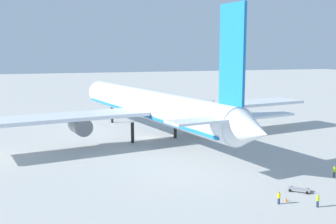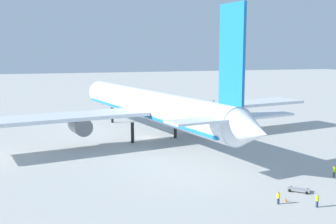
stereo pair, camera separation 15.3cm
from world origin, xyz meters
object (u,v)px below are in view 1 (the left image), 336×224
at_px(traffic_cone_1, 286,199).
at_px(service_truck_3, 225,99).
at_px(ground_worker_1, 334,171).
at_px(ground_worker_0, 192,105).
at_px(service_truck_4, 173,102).
at_px(ground_worker_5, 220,103).
at_px(ground_worker_3, 318,200).
at_px(service_truck_1, 210,104).
at_px(ground_worker_4, 279,198).
at_px(airliner, 150,106).
at_px(baggage_cart_0, 299,190).

bearing_deg(traffic_cone_1, service_truck_3, -22.79).
bearing_deg(ground_worker_1, ground_worker_0, -6.92).
relative_size(service_truck_3, service_truck_4, 1.24).
relative_size(service_truck_3, ground_worker_5, 4.40).
bearing_deg(ground_worker_3, service_truck_4, -9.39).
distance_m(service_truck_1, ground_worker_4, 90.82).
bearing_deg(ground_worker_3, ground_worker_4, 57.78).
height_order(service_truck_4, ground_worker_3, service_truck_4).
xyz_separation_m(service_truck_4, ground_worker_1, (-87.89, 5.37, -0.54)).
distance_m(service_truck_1, ground_worker_3, 91.96).
bearing_deg(service_truck_3, ground_worker_3, 159.07).
bearing_deg(ground_worker_0, service_truck_3, -61.29).
bearing_deg(airliner, service_truck_1, -38.99).
relative_size(service_truck_4, ground_worker_3, 3.38).
xyz_separation_m(service_truck_3, ground_worker_4, (-97.06, 42.02, -0.69)).
xyz_separation_m(service_truck_3, baggage_cart_0, (-93.97, 36.59, -1.24)).
distance_m(airliner, ground_worker_4, 43.98).
bearing_deg(ground_worker_1, service_truck_3, -16.88).
height_order(airliner, baggage_cart_0, airliner).
height_order(ground_worker_0, ground_worker_1, ground_worker_1).
bearing_deg(ground_worker_3, ground_worker_5, -19.33).
xyz_separation_m(ground_worker_3, traffic_cone_1, (2.97, 2.50, -0.58)).
bearing_deg(service_truck_4, ground_worker_1, 176.50).
xyz_separation_m(service_truck_3, ground_worker_3, (-99.55, 38.08, -0.65)).
distance_m(airliner, ground_worker_3, 46.93).
bearing_deg(ground_worker_1, ground_worker_3, 131.11).
bearing_deg(service_truck_4, service_truck_3, -84.03).
bearing_deg(ground_worker_4, airliner, 5.23).
xyz_separation_m(baggage_cart_0, ground_worker_5, (86.83, -30.92, 0.54)).
distance_m(service_truck_4, ground_worker_4, 96.85).
xyz_separation_m(service_truck_4, ground_worker_0, (-7.33, -4.41, -0.56)).
xyz_separation_m(service_truck_3, traffic_cone_1, (-96.58, 40.57, -1.23)).
bearing_deg(airliner, service_truck_3, -40.55).
relative_size(service_truck_1, baggage_cart_0, 2.13).
height_order(baggage_cart_0, ground_worker_0, ground_worker_0).
bearing_deg(ground_worker_3, baggage_cart_0, -14.95).
bearing_deg(service_truck_4, service_truck_1, -131.71).
xyz_separation_m(service_truck_3, ground_worker_0, (-9.63, 17.59, -0.62)).
relative_size(service_truck_3, ground_worker_1, 3.96).
distance_m(airliner, service_truck_3, 70.99).
bearing_deg(airliner, ground_worker_0, -32.77).
bearing_deg(service_truck_3, ground_worker_4, 156.59).
distance_m(ground_worker_0, ground_worker_3, 92.22).
bearing_deg(traffic_cone_1, airliner, 7.20).
bearing_deg(baggage_cart_0, service_truck_1, -16.76).
xyz_separation_m(ground_worker_1, ground_worker_3, (-9.35, 10.71, -0.05)).
bearing_deg(ground_worker_0, ground_worker_4, 164.39).
xyz_separation_m(airliner, ground_worker_4, (-43.30, -3.97, -6.61)).
distance_m(service_truck_1, ground_worker_1, 80.29).
bearing_deg(ground_worker_4, ground_worker_3, -122.22).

